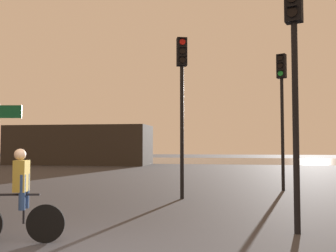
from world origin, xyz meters
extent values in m
cube|color=slate|center=(0.00, 35.38, 0.00)|extent=(80.00, 16.00, 0.01)
cube|color=#2D2823|center=(-10.55, 25.38, 1.66)|extent=(12.12, 4.00, 3.32)
cylinder|color=black|center=(4.10, 9.25, 2.08)|extent=(0.12, 0.12, 4.17)
cube|color=black|center=(4.10, 9.25, 4.62)|extent=(0.39, 0.36, 0.90)
cylinder|color=black|center=(4.04, 9.13, 4.91)|extent=(0.18, 0.11, 0.19)
cube|color=black|center=(4.03, 9.11, 5.02)|extent=(0.22, 0.19, 0.02)
cylinder|color=black|center=(4.04, 9.13, 4.62)|extent=(0.18, 0.11, 0.19)
cube|color=black|center=(4.03, 9.11, 4.73)|extent=(0.22, 0.19, 0.02)
cylinder|color=green|center=(4.04, 9.13, 4.33)|extent=(0.18, 0.11, 0.19)
cube|color=black|center=(4.03, 9.11, 4.44)|extent=(0.22, 0.19, 0.02)
cylinder|color=black|center=(0.68, 6.62, 2.10)|extent=(0.12, 0.12, 4.19)
cube|color=black|center=(0.68, 6.62, 4.64)|extent=(0.37, 0.32, 0.90)
cylinder|color=red|center=(0.72, 6.49, 4.93)|extent=(0.19, 0.08, 0.19)
cube|color=black|center=(0.72, 6.47, 5.04)|extent=(0.22, 0.17, 0.02)
cylinder|color=black|center=(0.72, 6.49, 4.64)|extent=(0.19, 0.08, 0.19)
cube|color=black|center=(0.72, 6.47, 4.75)|extent=(0.22, 0.17, 0.02)
cylinder|color=black|center=(0.72, 6.49, 4.35)|extent=(0.19, 0.08, 0.19)
cube|color=black|center=(0.72, 6.47, 4.46)|extent=(0.22, 0.17, 0.02)
cylinder|color=black|center=(3.41, 2.42, 2.04)|extent=(0.12, 0.12, 4.08)
cube|color=black|center=(3.41, 2.42, 4.53)|extent=(0.38, 0.34, 0.90)
cylinder|color=black|center=(3.37, 2.30, 4.24)|extent=(0.19, 0.10, 0.19)
cube|color=black|center=(3.36, 2.28, 4.35)|extent=(0.22, 0.18, 0.02)
cylinder|color=black|center=(-1.00, 1.03, 0.33)|extent=(0.65, 0.18, 0.66)
cylinder|color=black|center=(-1.51, 0.92, 0.83)|extent=(0.83, 0.21, 0.04)
cylinder|color=black|center=(-1.36, 0.95, 0.61)|extent=(0.04, 0.04, 0.55)
cylinder|color=navy|center=(-1.38, 1.05, 0.88)|extent=(0.11, 0.11, 0.60)
cylinder|color=navy|center=(-1.34, 0.85, 0.88)|extent=(0.11, 0.11, 0.60)
cube|color=olive|center=(-1.41, 0.94, 1.15)|extent=(0.26, 0.34, 0.54)
sphere|color=beige|center=(-1.44, 0.94, 1.52)|extent=(0.20, 0.20, 0.20)
camera|label=1|loc=(2.14, -5.07, 1.69)|focal=40.00mm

